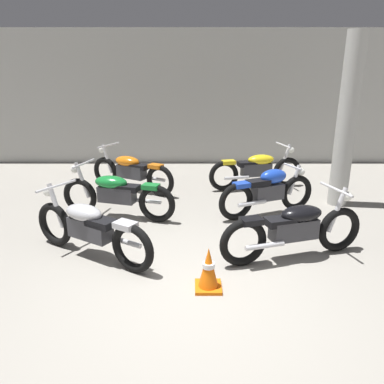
% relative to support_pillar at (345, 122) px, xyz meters
% --- Properties ---
extents(ground_plane, '(60.00, 60.00, 0.00)m').
position_rel_support_pillar_xyz_m(ground_plane, '(-2.85, -3.15, -1.60)').
color(ground_plane, gray).
extents(back_wall, '(12.76, 0.24, 3.60)m').
position_rel_support_pillar_xyz_m(back_wall, '(-2.85, 3.61, 0.20)').
color(back_wall, '#B2B2AD').
rests_on(back_wall, ground).
extents(support_pillar, '(0.36, 0.36, 3.20)m').
position_rel_support_pillar_xyz_m(support_pillar, '(0.00, 0.00, 0.00)').
color(support_pillar, '#B2B2AD').
rests_on(support_pillar, ground).
extents(motorcycle_left_row_0, '(1.91, 1.23, 0.97)m').
position_rel_support_pillar_xyz_m(motorcycle_left_row_0, '(-4.29, -2.23, -1.15)').
color(motorcycle_left_row_0, black).
rests_on(motorcycle_left_row_0, ground).
extents(motorcycle_left_row_1, '(2.12, 0.85, 0.97)m').
position_rel_support_pillar_xyz_m(motorcycle_left_row_1, '(-4.21, -0.72, -1.15)').
color(motorcycle_left_row_1, black).
rests_on(motorcycle_left_row_1, ground).
extents(motorcycle_left_row_2, '(1.94, 1.19, 0.97)m').
position_rel_support_pillar_xyz_m(motorcycle_left_row_2, '(-4.20, 0.86, -1.15)').
color(motorcycle_left_row_2, black).
rests_on(motorcycle_left_row_2, ground).
extents(motorcycle_right_row_0, '(2.11, 0.89, 0.97)m').
position_rel_support_pillar_xyz_m(motorcycle_right_row_0, '(-1.46, -2.25, -1.15)').
color(motorcycle_right_row_0, black).
rests_on(motorcycle_right_row_0, ground).
extents(motorcycle_right_row_1, '(1.85, 0.88, 0.88)m').
position_rel_support_pillar_xyz_m(motorcycle_right_row_1, '(-1.50, -0.58, -1.14)').
color(motorcycle_right_row_1, black).
rests_on(motorcycle_right_row_1, ground).
extents(motorcycle_right_row_2, '(2.14, 0.81, 0.97)m').
position_rel_support_pillar_xyz_m(motorcycle_right_row_2, '(-1.44, 1.03, -1.15)').
color(motorcycle_right_row_2, black).
rests_on(motorcycle_right_row_2, ground).
extents(traffic_cone, '(0.32, 0.32, 0.54)m').
position_rel_support_pillar_xyz_m(traffic_cone, '(-2.68, -3.03, -1.34)').
color(traffic_cone, orange).
rests_on(traffic_cone, ground).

